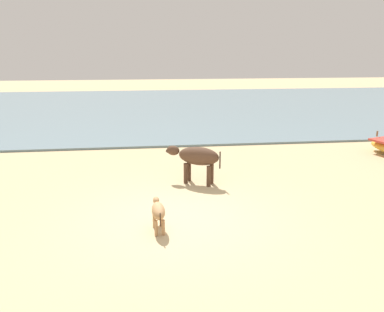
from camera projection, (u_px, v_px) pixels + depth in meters
ground at (178, 218)px, 7.99m from camera, size 80.00×80.00×0.00m
sea_water at (157, 107)px, 23.30m from camera, size 60.00×20.00×0.08m
cow_adult_dark at (197, 157)px, 9.89m from camera, size 1.48×1.00×1.02m
calf_near_tan at (158, 211)px, 7.33m from camera, size 0.30×0.89×0.58m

